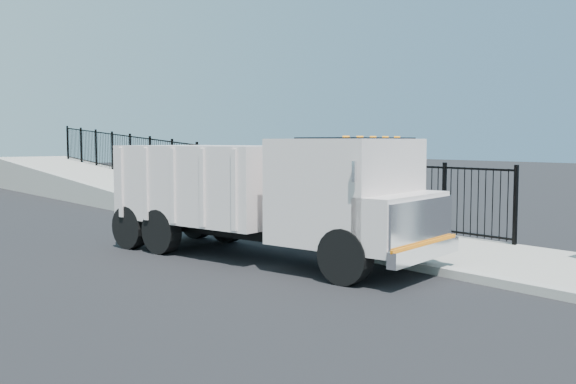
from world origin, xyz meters
TOP-DOWN VIEW (x-y plane):
  - ground at (0.00, 0.00)m, footprint 120.00×120.00m
  - sidewalk at (1.93, -2.00)m, footprint 3.55×12.00m
  - curb at (0.00, -2.00)m, footprint 0.30×12.00m
  - ramp at (2.12, 16.00)m, footprint 3.95×24.06m
  - iron_fence at (3.55, 12.00)m, footprint 0.10×28.00m
  - truck at (-1.50, 0.70)m, footprint 3.93×7.95m
  - worker at (1.45, -0.11)m, footprint 0.45×0.66m
  - debris at (2.91, -0.07)m, footprint 0.33×0.33m

SIDE VIEW (x-z plane):
  - ground at x=0.00m, z-range 0.00..0.00m
  - ramp at x=2.12m, z-range -1.60..1.60m
  - sidewalk at x=1.93m, z-range 0.00..0.12m
  - curb at x=0.00m, z-range 0.00..0.16m
  - debris at x=2.91m, z-range 0.12..0.20m
  - iron_fence at x=3.55m, z-range 0.00..1.80m
  - worker at x=1.45m, z-range 0.12..1.85m
  - truck at x=-1.50m, z-range 0.16..2.77m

